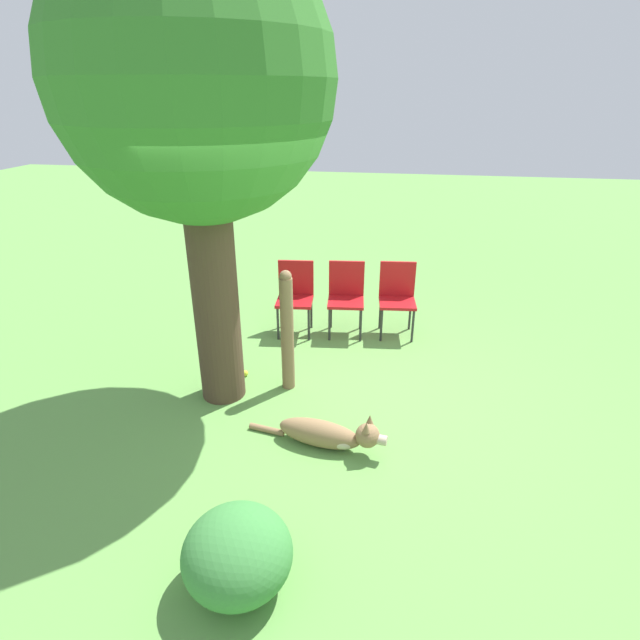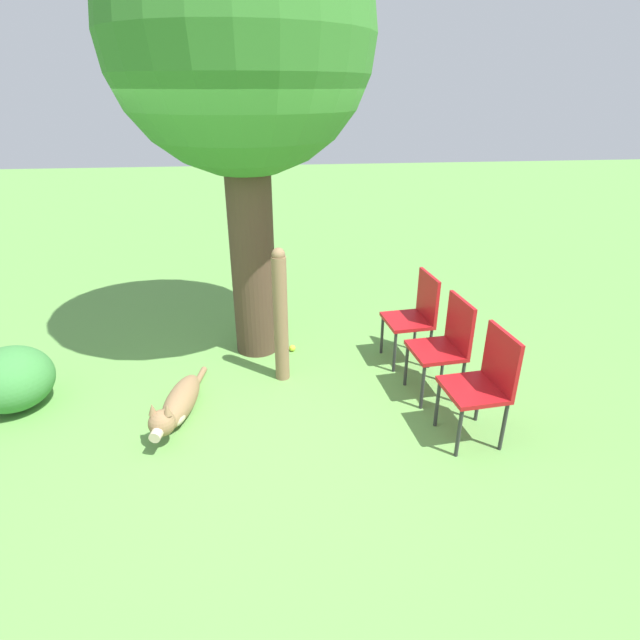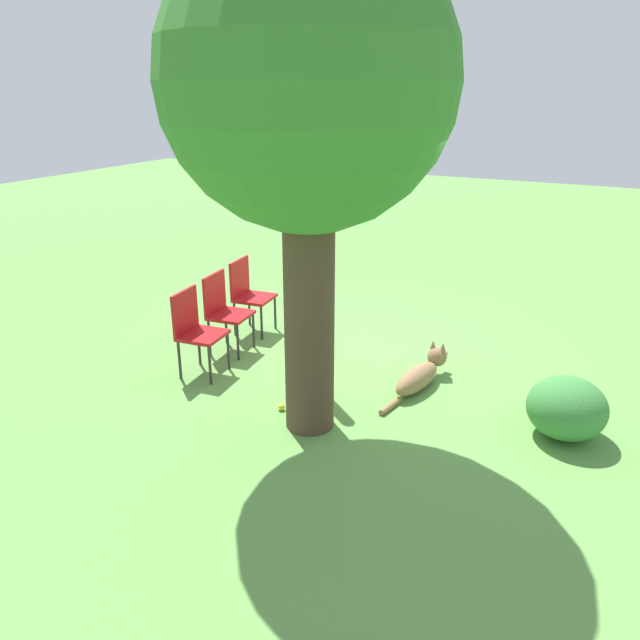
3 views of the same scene
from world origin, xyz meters
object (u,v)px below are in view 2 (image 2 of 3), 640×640
object	(u,v)px
fence_post	(281,316)
red_chair_0	(485,379)
oak_tree	(240,43)
dog	(177,405)
red_chair_1	(446,342)
red_chair_2	(416,312)
tennis_ball	(292,348)

from	to	relation	value
fence_post	red_chair_0	xyz separation A→B (m)	(1.49, -1.05, -0.12)
oak_tree	dog	xyz separation A→B (m)	(-0.65, -1.18, -2.71)
red_chair_1	red_chair_2	size ratio (longest dim) A/B	1.00
tennis_ball	red_chair_2	bearing A→B (deg)	-14.42
tennis_ball	red_chair_0	bearing A→B (deg)	-48.85
oak_tree	fence_post	distance (m)	2.29
red_chair_2	tennis_ball	size ratio (longest dim) A/B	13.30
fence_post	dog	bearing A→B (deg)	-147.67
fence_post	red_chair_0	size ratio (longest dim) A/B	1.41
red_chair_1	tennis_ball	size ratio (longest dim) A/B	13.30
oak_tree	red_chair_0	distance (m)	3.34
oak_tree	fence_post	world-z (taller)	oak_tree
red_chair_0	red_chair_1	size ratio (longest dim) A/B	1.00
red_chair_2	tennis_ball	bearing A→B (deg)	-20.05
red_chair_0	red_chair_1	bearing A→B (deg)	-88.04
tennis_ball	oak_tree	bearing A→B (deg)	163.41
dog	fence_post	size ratio (longest dim) A/B	0.98
oak_tree	red_chair_1	distance (m)	3.02
red_chair_0	red_chair_2	distance (m)	1.26
oak_tree	red_chair_0	xyz separation A→B (m)	(1.72, -1.67, -2.32)
dog	red_chair_0	bearing A→B (deg)	88.53
dog	tennis_ball	distance (m)	1.48
oak_tree	fence_post	xyz separation A→B (m)	(0.24, -0.62, -2.19)
red_chair_0	red_chair_1	distance (m)	0.63
dog	red_chair_2	size ratio (longest dim) A/B	1.39
oak_tree	fence_post	size ratio (longest dim) A/B	3.15
dog	red_chair_1	bearing A→B (deg)	103.61
oak_tree	tennis_ball	size ratio (longest dim) A/B	59.25
oak_tree	dog	bearing A→B (deg)	-118.79
dog	red_chair_2	xyz separation A→B (m)	(2.21, 0.77, 0.39)
red_chair_2	fence_post	bearing A→B (deg)	3.21
red_chair_1	oak_tree	bearing A→B (deg)	-38.04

